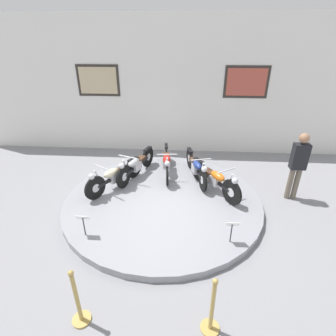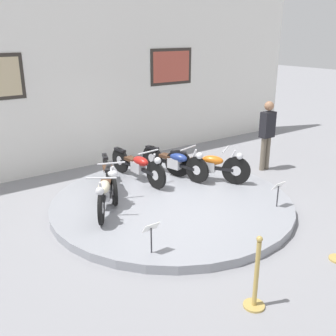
# 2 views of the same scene
# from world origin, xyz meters

# --- Properties ---
(ground_plane) EXTENTS (60.00, 60.00, 0.00)m
(ground_plane) POSITION_xyz_m (0.00, 0.00, 0.00)
(ground_plane) COLOR gray
(display_platform) EXTENTS (4.82, 4.82, 0.16)m
(display_platform) POSITION_xyz_m (0.00, 0.00, 0.08)
(display_platform) COLOR gray
(display_platform) RESTS_ON ground_plane
(back_wall) EXTENTS (14.00, 0.22, 4.40)m
(back_wall) POSITION_xyz_m (0.00, 3.45, 2.20)
(back_wall) COLOR white
(back_wall) RESTS_ON ground_plane
(motorcycle_cream) EXTENTS (1.11, 1.67, 0.78)m
(motorcycle_cream) POSITION_xyz_m (-1.29, 0.38, 0.53)
(motorcycle_cream) COLOR black
(motorcycle_cream) RESTS_ON display_platform
(motorcycle_silver) EXTENTS (0.76, 1.87, 0.79)m
(motorcycle_silver) POSITION_xyz_m (-0.85, 1.03, 0.53)
(motorcycle_silver) COLOR black
(motorcycle_silver) RESTS_ON display_platform
(motorcycle_red) EXTENTS (0.54, 1.95, 0.78)m
(motorcycle_red) POSITION_xyz_m (0.00, 1.29, 0.53)
(motorcycle_red) COLOR black
(motorcycle_red) RESTS_ON display_platform
(motorcycle_blue) EXTENTS (0.63, 1.91, 0.78)m
(motorcycle_blue) POSITION_xyz_m (0.84, 1.03, 0.53)
(motorcycle_blue) COLOR black
(motorcycle_blue) RESTS_ON display_platform
(motorcycle_orange) EXTENTS (1.14, 1.69, 0.79)m
(motorcycle_orange) POSITION_xyz_m (1.29, 0.38, 0.54)
(motorcycle_orange) COLOR black
(motorcycle_orange) RESTS_ON display_platform
(info_placard_front_left) EXTENTS (0.26, 0.11, 0.51)m
(info_placard_front_left) POSITION_xyz_m (-1.45, -1.47, 0.52)
(info_placard_front_left) COLOR #333338
(info_placard_front_left) RESTS_ON display_platform
(info_placard_front_centre) EXTENTS (0.26, 0.11, 0.51)m
(info_placard_front_centre) POSITION_xyz_m (1.45, -1.47, 0.52)
(info_placard_front_centre) COLOR #333338
(info_placard_front_centre) RESTS_ON display_platform
(visitor_standing) EXTENTS (0.36, 0.23, 1.76)m
(visitor_standing) POSITION_xyz_m (3.26, 0.45, 1.00)
(visitor_standing) COLOR #6B6051
(visitor_standing) RESTS_ON ground_plane
(stanchion_post_left_of_entry) EXTENTS (0.28, 0.28, 1.02)m
(stanchion_post_left_of_entry) POSITION_xyz_m (-0.94, -3.11, 0.34)
(stanchion_post_left_of_entry) COLOR tan
(stanchion_post_left_of_entry) RESTS_ON ground_plane
(stanchion_post_right_of_entry) EXTENTS (0.28, 0.28, 1.02)m
(stanchion_post_right_of_entry) POSITION_xyz_m (0.94, -3.11, 0.34)
(stanchion_post_right_of_entry) COLOR tan
(stanchion_post_right_of_entry) RESTS_ON ground_plane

